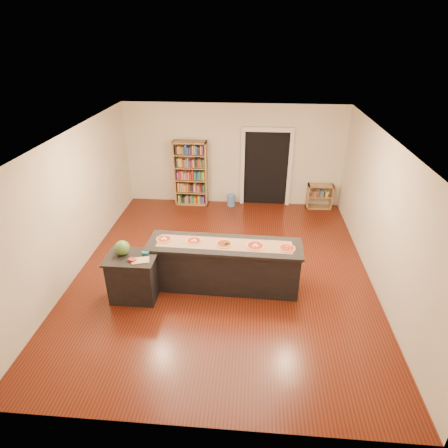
# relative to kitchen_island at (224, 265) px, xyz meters

# --- Properties ---
(room) EXTENTS (6.00, 7.00, 2.80)m
(room) POSITION_rel_kitchen_island_xyz_m (-0.06, 0.51, 0.92)
(room) COLOR beige
(room) RESTS_ON ground
(doorway) EXTENTS (1.40, 0.09, 2.21)m
(doorway) POSITION_rel_kitchen_island_xyz_m (0.84, 3.97, 0.72)
(doorway) COLOR black
(doorway) RESTS_ON room
(kitchen_island) EXTENTS (2.90, 0.78, 0.96)m
(kitchen_island) POSITION_rel_kitchen_island_xyz_m (0.00, 0.00, 0.00)
(kitchen_island) COLOR black
(kitchen_island) RESTS_ON ground
(side_counter) EXTENTS (0.91, 0.66, 0.90)m
(side_counter) POSITION_rel_kitchen_island_xyz_m (-1.64, -0.49, -0.03)
(side_counter) COLOR black
(side_counter) RESTS_ON ground
(bookshelf) EXTENTS (0.91, 0.33, 1.83)m
(bookshelf) POSITION_rel_kitchen_island_xyz_m (-1.25, 3.80, 0.43)
(bookshelf) COLOR #9E794C
(bookshelf) RESTS_ON ground
(low_shelf) EXTENTS (0.69, 0.30, 0.69)m
(low_shelf) POSITION_rel_kitchen_island_xyz_m (2.36, 3.81, -0.13)
(low_shelf) COLOR #9E794C
(low_shelf) RESTS_ON ground
(waste_bin) EXTENTS (0.23, 0.23, 0.33)m
(waste_bin) POSITION_rel_kitchen_island_xyz_m (-0.11, 3.75, -0.31)
(waste_bin) COLOR #547DBB
(waste_bin) RESTS_ON ground
(kraft_paper) EXTENTS (2.52, 0.52, 0.00)m
(kraft_paper) POSITION_rel_kitchen_island_xyz_m (-0.00, -0.00, 0.48)
(kraft_paper) COLOR #91694B
(kraft_paper) RESTS_ON kitchen_island
(watermelon) EXTENTS (0.27, 0.27, 0.27)m
(watermelon) POSITION_rel_kitchen_island_xyz_m (-1.80, -0.42, 0.55)
(watermelon) COLOR #144214
(watermelon) RESTS_ON side_counter
(cutting_board) EXTENTS (0.35, 0.27, 0.02)m
(cutting_board) POSITION_rel_kitchen_island_xyz_m (-1.43, -0.61, 0.43)
(cutting_board) COLOR tan
(cutting_board) RESTS_ON side_counter
(package_red) EXTENTS (0.16, 0.14, 0.05)m
(package_red) POSITION_rel_kitchen_island_xyz_m (-1.57, -0.63, 0.44)
(package_red) COLOR maroon
(package_red) RESTS_ON side_counter
(package_teal) EXTENTS (0.13, 0.13, 0.05)m
(package_teal) POSITION_rel_kitchen_island_xyz_m (-1.40, -0.36, 0.44)
(package_teal) COLOR #195966
(package_teal) RESTS_ON side_counter
(pizza_a) EXTENTS (0.31, 0.31, 0.02)m
(pizza_a) POSITION_rel_kitchen_island_xyz_m (-1.15, 0.07, 0.49)
(pizza_a) COLOR tan
(pizza_a) RESTS_ON kitchen_island
(pizza_b) EXTENTS (0.29, 0.29, 0.02)m
(pizza_b) POSITION_rel_kitchen_island_xyz_m (-0.58, 0.05, 0.49)
(pizza_b) COLOR tan
(pizza_b) RESTS_ON kitchen_island
(pizza_c) EXTENTS (0.32, 0.32, 0.02)m
(pizza_c) POSITION_rel_kitchen_island_xyz_m (-0.00, -0.02, 0.49)
(pizza_c) COLOR tan
(pizza_c) RESTS_ON kitchen_island
(pizza_d) EXTENTS (0.33, 0.33, 0.02)m
(pizza_d) POSITION_rel_kitchen_island_xyz_m (0.58, -0.04, 0.49)
(pizza_d) COLOR tan
(pizza_d) RESTS_ON kitchen_island
(pizza_e) EXTENTS (0.32, 0.32, 0.02)m
(pizza_e) POSITION_rel_kitchen_island_xyz_m (1.15, -0.07, 0.49)
(pizza_e) COLOR tan
(pizza_e) RESTS_ON kitchen_island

